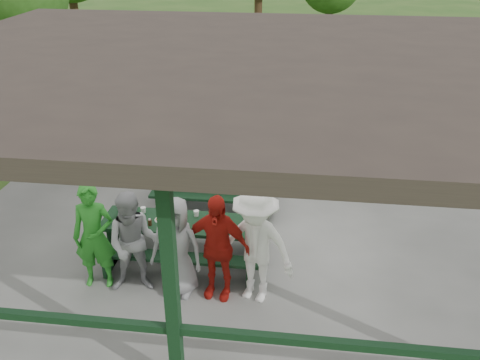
# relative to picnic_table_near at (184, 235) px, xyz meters

# --- Properties ---
(ground) EXTENTS (90.00, 90.00, 0.00)m
(ground) POSITION_rel_picnic_table_near_xyz_m (0.50, 1.20, -0.58)
(ground) COLOR #264E18
(ground) RESTS_ON ground
(concrete_slab) EXTENTS (10.00, 8.00, 0.10)m
(concrete_slab) POSITION_rel_picnic_table_near_xyz_m (0.50, 1.20, -0.53)
(concrete_slab) COLOR #61615C
(concrete_slab) RESTS_ON ground
(pavilion_structure) EXTENTS (10.60, 8.60, 3.24)m
(pavilion_structure) POSITION_rel_picnic_table_near_xyz_m (0.50, 1.20, 2.59)
(pavilion_structure) COLOR black
(pavilion_structure) RESTS_ON concrete_slab
(picnic_table_near) EXTENTS (2.68, 1.39, 0.75)m
(picnic_table_near) POSITION_rel_picnic_table_near_xyz_m (0.00, 0.00, 0.00)
(picnic_table_near) COLOR black
(picnic_table_near) RESTS_ON concrete_slab
(picnic_table_far) EXTENTS (2.40, 1.39, 0.75)m
(picnic_table_far) POSITION_rel_picnic_table_near_xyz_m (0.20, 2.00, -0.01)
(picnic_table_far) COLOR black
(picnic_table_far) RESTS_ON concrete_slab
(table_setting) EXTENTS (2.43, 0.45, 0.10)m
(table_setting) POSITION_rel_picnic_table_near_xyz_m (0.08, 0.03, 0.31)
(table_setting) COLOR white
(table_setting) RESTS_ON picnic_table_near
(contestant_green) EXTENTS (0.69, 0.50, 1.75)m
(contestant_green) POSITION_rel_picnic_table_near_xyz_m (-1.19, -0.79, 0.40)
(contestant_green) COLOR #278924
(contestant_green) RESTS_ON concrete_slab
(contestant_grey_left) EXTENTS (0.91, 0.76, 1.67)m
(contestant_grey_left) POSITION_rel_picnic_table_near_xyz_m (-0.55, -0.84, 0.36)
(contestant_grey_left) COLOR #949496
(contestant_grey_left) RESTS_ON concrete_slab
(contestant_grey_mid) EXTENTS (0.85, 0.60, 1.63)m
(contestant_grey_mid) POSITION_rel_picnic_table_near_xyz_m (0.09, -0.83, 0.34)
(contestant_grey_mid) COLOR gray
(contestant_grey_mid) RESTS_ON concrete_slab
(contestant_red) EXTENTS (1.06, 0.56, 1.72)m
(contestant_red) POSITION_rel_picnic_table_near_xyz_m (0.70, -0.81, 0.38)
(contestant_red) COLOR #AE1A12
(contestant_red) RESTS_ON concrete_slab
(contestant_white_fedora) EXTENTS (1.35, 1.02, 1.91)m
(contestant_white_fedora) POSITION_rel_picnic_table_near_xyz_m (1.28, -0.83, 0.46)
(contestant_white_fedora) COLOR white
(contestant_white_fedora) RESTS_ON concrete_slab
(spectator_lblue) EXTENTS (1.64, 0.81, 1.69)m
(spectator_lblue) POSITION_rel_picnic_table_near_xyz_m (-0.03, 2.80, 0.37)
(spectator_lblue) COLOR #88ABD2
(spectator_lblue) RESTS_ON concrete_slab
(spectator_blue) EXTENTS (0.67, 0.49, 1.67)m
(spectator_blue) POSITION_rel_picnic_table_near_xyz_m (-1.05, 3.26, 0.36)
(spectator_blue) COLOR #3A4897
(spectator_blue) RESTS_ON concrete_slab
(spectator_grey) EXTENTS (0.76, 0.63, 1.43)m
(spectator_grey) POSITION_rel_picnic_table_near_xyz_m (2.14, 2.81, 0.24)
(spectator_grey) COLOR gray
(spectator_grey) RESTS_ON concrete_slab
(pickup_truck) EXTENTS (5.28, 3.99, 1.33)m
(pickup_truck) POSITION_rel_picnic_table_near_xyz_m (3.35, 10.10, 0.09)
(pickup_truck) COLOR silver
(pickup_truck) RESTS_ON ground
(farm_trailer) EXTENTS (3.37, 2.25, 1.19)m
(farm_trailer) POSITION_rel_picnic_table_near_xyz_m (-3.62, 9.83, 0.01)
(farm_trailer) COLOR navy
(farm_trailer) RESTS_ON ground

